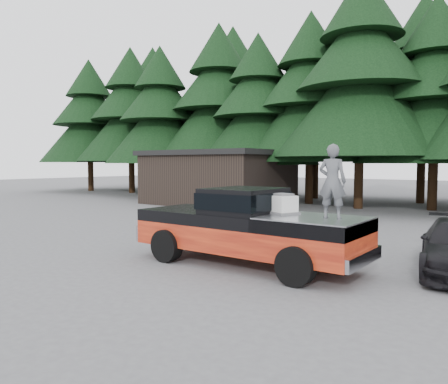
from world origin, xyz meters
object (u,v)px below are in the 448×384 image
Objects in this scene: air_compressor at (282,205)px; pickup_truck at (247,239)px; man_on_bed at (332,181)px; utility_building at (218,177)px.

pickup_truck is at bearing -148.62° from air_compressor.
man_on_bed is 0.19× the size of utility_building.
man_on_bed is at bearing 17.31° from air_compressor.
man_on_bed is (1.30, -0.09, 0.60)m from air_compressor.
air_compressor is 16.87m from utility_building.
air_compressor is 1.43m from man_on_bed.
man_on_bed reaches higher than air_compressor.
air_compressor reaches higher than pickup_truck.
utility_building is (-11.50, 12.34, 0.13)m from air_compressor.
pickup_truck is 3.69× the size of man_on_bed.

